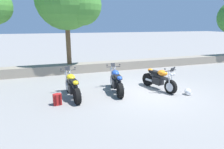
{
  "coord_description": "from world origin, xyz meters",
  "views": [
    {
      "loc": [
        -4.15,
        -7.33,
        2.98
      ],
      "look_at": [
        -1.34,
        1.2,
        0.65
      ],
      "focal_mm": 31.42,
      "sensor_mm": 36.0,
      "label": 1
    }
  ],
  "objects": [
    {
      "name": "leafy_tree_mid_left",
      "position": [
        -2.75,
        4.79,
        4.28
      ],
      "size": [
        3.71,
        3.53,
        5.58
      ],
      "color": "brown",
      "rests_on": "stone_wall"
    },
    {
      "name": "stone_wall",
      "position": [
        0.0,
        4.8,
        0.28
      ],
      "size": [
        36.0,
        0.8,
        0.55
      ],
      "primitive_type": "cube",
      "color": "gray",
      "rests_on": "ground"
    },
    {
      "name": "ground_plane",
      "position": [
        0.0,
        0.0,
        0.0
      ],
      "size": [
        120.0,
        120.0,
        0.0
      ],
      "primitive_type": "plane",
      "color": "gray"
    },
    {
      "name": "motorcycle_orange_far_right",
      "position": [
        0.65,
        0.26,
        0.49
      ],
      "size": [
        0.86,
        2.04,
        1.18
      ],
      "color": "black",
      "rests_on": "ground"
    },
    {
      "name": "rider_helmet",
      "position": [
        1.46,
        -0.77,
        0.14
      ],
      "size": [
        0.28,
        0.28,
        0.28
      ],
      "color": "silver",
      "rests_on": "ground"
    },
    {
      "name": "motorcycle_yellow_near_left",
      "position": [
        -3.3,
        0.47,
        0.49
      ],
      "size": [
        0.69,
        2.06,
        1.18
      ],
      "color": "black",
      "rests_on": "ground"
    },
    {
      "name": "rider_backpack",
      "position": [
        -3.95,
        -0.13,
        0.24
      ],
      "size": [
        0.33,
        0.29,
        0.47
      ],
      "color": "#A31E1E",
      "rests_on": "ground"
    },
    {
      "name": "motorcycle_blue_centre",
      "position": [
        -1.35,
        0.56,
        0.49
      ],
      "size": [
        0.67,
        2.06,
        1.18
      ],
      "color": "black",
      "rests_on": "ground"
    }
  ]
}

